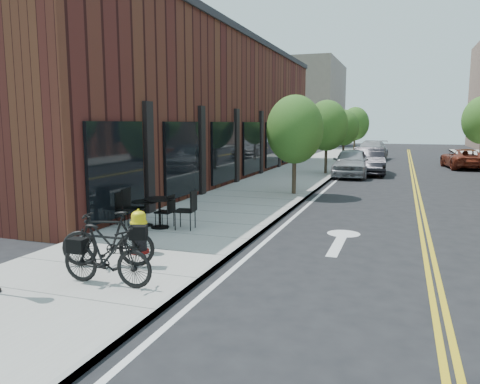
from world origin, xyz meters
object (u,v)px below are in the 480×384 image
at_px(bicycle_left, 108,239).
at_px(parked_car_far, 463,159).
at_px(bistro_set_c, 145,210).
at_px(bicycle_right, 106,255).
at_px(bistro_set_b, 160,209).
at_px(parked_car_c, 371,150).
at_px(fire_hydrant, 139,232).
at_px(parked_car_a, 351,163).
at_px(parked_car_b, 369,161).

relative_size(bicycle_left, parked_car_far, 0.40).
relative_size(bicycle_left, bistro_set_c, 1.11).
bearing_deg(bicycle_right, bicycle_left, 33.15).
bearing_deg(bistro_set_b, parked_car_c, 75.08).
bearing_deg(bicycle_right, fire_hydrant, 15.34).
xyz_separation_m(bicycle_left, bicycle_right, (0.60, -0.91, -0.02)).
distance_m(parked_car_a, parked_car_b, 1.72).
bearing_deg(bicycle_left, parked_car_far, 142.72).
xyz_separation_m(parked_car_c, parked_car_far, (5.92, -5.14, -0.13)).
distance_m(bicycle_left, parked_car_far, 26.63).
height_order(bistro_set_b, parked_car_b, parked_car_b).
height_order(bicycle_left, bistro_set_c, bicycle_left).
bearing_deg(parked_car_far, bistro_set_b, 58.79).
xyz_separation_m(parked_car_a, parked_car_b, (0.80, 1.52, -0.00)).
height_order(fire_hydrant, bistro_set_c, fire_hydrant).
relative_size(parked_car_a, parked_car_b, 0.97).
xyz_separation_m(parked_car_a, parked_car_c, (0.30, 12.09, -0.01)).
bearing_deg(parked_car_b, fire_hydrant, -106.46).
bearing_deg(parked_car_far, parked_car_c, -48.34).
bearing_deg(bistro_set_b, parked_car_b, 68.52).
bearing_deg(bicycle_right, parked_car_b, -8.38).
xyz_separation_m(fire_hydrant, parked_car_b, (3.44, 18.65, 0.19)).
relative_size(parked_car_b, parked_car_c, 0.88).
distance_m(bistro_set_b, bistro_set_c, 0.51).
bearing_deg(parked_car_c, bicycle_left, -90.54).
bearing_deg(bistro_set_c, fire_hydrant, -61.23).
bearing_deg(parked_car_far, bicycle_left, 63.02).
bearing_deg(parked_car_a, parked_car_b, 61.27).
height_order(bicycle_right, parked_car_c, parked_car_c).
bearing_deg(fire_hydrant, bistro_set_b, 131.19).
xyz_separation_m(bicycle_right, parked_car_b, (2.90, 20.58, 0.11)).
distance_m(parked_car_b, parked_car_c, 10.58).
bearing_deg(fire_hydrant, parked_car_far, 92.61).
height_order(bicycle_right, bistro_set_c, bicycle_right).
relative_size(bistro_set_b, parked_car_a, 0.43).
xyz_separation_m(fire_hydrant, parked_car_far, (8.87, 24.07, 0.06)).
bearing_deg(bistro_set_c, parked_car_a, 76.12).
height_order(bicycle_left, parked_car_c, parked_car_c).
bearing_deg(bistro_set_b, parked_car_a, 70.01).
height_order(bistro_set_b, parked_car_a, parked_car_a).
bearing_deg(bicycle_left, bicycle_right, 15.83).
bearing_deg(parked_car_c, parked_car_a, -86.28).
relative_size(bicycle_left, bicycle_right, 1.04).
relative_size(bicycle_right, parked_car_b, 0.38).
height_order(fire_hydrant, bicycle_right, bicycle_right).
bearing_deg(parked_car_c, fire_hydrant, -90.61).
distance_m(bicycle_left, parked_car_b, 19.97).
relative_size(parked_car_b, parked_car_far, 1.02).
height_order(bistro_set_b, parked_car_c, parked_car_c).
bearing_deg(bicycle_right, bistro_set_c, 22.30).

